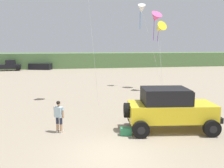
{
  "coord_description": "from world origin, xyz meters",
  "views": [
    {
      "loc": [
        -1.68,
        -9.0,
        4.36
      ],
      "look_at": [
        0.77,
        3.65,
        2.35
      ],
      "focal_mm": 38.15,
      "sensor_mm": 36.0,
      "label": 1
    }
  ],
  "objects_px": {
    "distant_pickup": "(8,66)",
    "cooler_box": "(126,131)",
    "kite_red_delta": "(142,9)",
    "jeep": "(170,108)",
    "kite_purple_stunt": "(156,18)",
    "kite_yellow_diamond": "(160,28)",
    "person_watching": "(59,115)",
    "distant_sedan": "(40,66)"
  },
  "relations": [
    {
      "from": "distant_pickup",
      "to": "kite_red_delta",
      "type": "bearing_deg",
      "value": -49.21
    },
    {
      "from": "person_watching",
      "to": "kite_red_delta",
      "type": "relative_size",
      "value": 0.19
    },
    {
      "from": "cooler_box",
      "to": "distant_sedan",
      "type": "distance_m",
      "value": 37.74
    },
    {
      "from": "jeep",
      "to": "person_watching",
      "type": "distance_m",
      "value": 5.75
    },
    {
      "from": "cooler_box",
      "to": "distant_sedan",
      "type": "bearing_deg",
      "value": 114.04
    },
    {
      "from": "person_watching",
      "to": "kite_yellow_diamond",
      "type": "height_order",
      "value": "kite_yellow_diamond"
    },
    {
      "from": "distant_pickup",
      "to": "distant_sedan",
      "type": "height_order",
      "value": "distant_pickup"
    },
    {
      "from": "cooler_box",
      "to": "kite_red_delta",
      "type": "height_order",
      "value": "kite_red_delta"
    },
    {
      "from": "cooler_box",
      "to": "kite_purple_stunt",
      "type": "relative_size",
      "value": 0.07
    },
    {
      "from": "kite_yellow_diamond",
      "to": "kite_purple_stunt",
      "type": "bearing_deg",
      "value": 83.83
    },
    {
      "from": "kite_yellow_diamond",
      "to": "person_watching",
      "type": "bearing_deg",
      "value": -132.58
    },
    {
      "from": "jeep",
      "to": "distant_sedan",
      "type": "bearing_deg",
      "value": 105.52
    },
    {
      "from": "person_watching",
      "to": "distant_pickup",
      "type": "distance_m",
      "value": 36.31
    },
    {
      "from": "kite_yellow_diamond",
      "to": "kite_purple_stunt",
      "type": "xyz_separation_m",
      "value": [
        0.17,
        1.59,
        1.19
      ]
    },
    {
      "from": "cooler_box",
      "to": "kite_red_delta",
      "type": "distance_m",
      "value": 17.28
    },
    {
      "from": "kite_red_delta",
      "to": "jeep",
      "type": "bearing_deg",
      "value": -101.54
    },
    {
      "from": "jeep",
      "to": "kite_purple_stunt",
      "type": "bearing_deg",
      "value": 72.71
    },
    {
      "from": "jeep",
      "to": "person_watching",
      "type": "height_order",
      "value": "jeep"
    },
    {
      "from": "distant_pickup",
      "to": "kite_yellow_diamond",
      "type": "bearing_deg",
      "value": -51.5
    },
    {
      "from": "jeep",
      "to": "kite_yellow_diamond",
      "type": "height_order",
      "value": "kite_yellow_diamond"
    },
    {
      "from": "jeep",
      "to": "kite_yellow_diamond",
      "type": "xyz_separation_m",
      "value": [
        3.76,
        11.04,
        4.95
      ]
    },
    {
      "from": "person_watching",
      "to": "kite_red_delta",
      "type": "bearing_deg",
      "value": 57.16
    },
    {
      "from": "distant_sedan",
      "to": "kite_red_delta",
      "type": "relative_size",
      "value": 0.47
    },
    {
      "from": "distant_pickup",
      "to": "kite_red_delta",
      "type": "distance_m",
      "value": 29.51
    },
    {
      "from": "kite_red_delta",
      "to": "person_watching",
      "type": "bearing_deg",
      "value": -122.84
    },
    {
      "from": "distant_pickup",
      "to": "kite_yellow_diamond",
      "type": "height_order",
      "value": "kite_yellow_diamond"
    },
    {
      "from": "kite_yellow_diamond",
      "to": "distant_sedan",
      "type": "bearing_deg",
      "value": 118.54
    },
    {
      "from": "person_watching",
      "to": "distant_pickup",
      "type": "bearing_deg",
      "value": 106.16
    },
    {
      "from": "distant_pickup",
      "to": "cooler_box",
      "type": "bearing_deg",
      "value": -69.55
    },
    {
      "from": "distant_pickup",
      "to": "jeep",
      "type": "bearing_deg",
      "value": -66.08
    },
    {
      "from": "jeep",
      "to": "kite_purple_stunt",
      "type": "xyz_separation_m",
      "value": [
        3.93,
        12.63,
        6.14
      ]
    },
    {
      "from": "cooler_box",
      "to": "kite_red_delta",
      "type": "xyz_separation_m",
      "value": [
        5.28,
        14.27,
        8.18
      ]
    },
    {
      "from": "cooler_box",
      "to": "kite_purple_stunt",
      "type": "distance_m",
      "value": 16.06
    },
    {
      "from": "distant_pickup",
      "to": "kite_red_delta",
      "type": "relative_size",
      "value": 0.53
    },
    {
      "from": "distant_sedan",
      "to": "kite_red_delta",
      "type": "distance_m",
      "value": 27.28
    },
    {
      "from": "distant_pickup",
      "to": "kite_yellow_diamond",
      "type": "relative_size",
      "value": 0.7
    },
    {
      "from": "jeep",
      "to": "cooler_box",
      "type": "distance_m",
      "value": 2.63
    },
    {
      "from": "kite_yellow_diamond",
      "to": "kite_purple_stunt",
      "type": "height_order",
      "value": "kite_purple_stunt"
    },
    {
      "from": "cooler_box",
      "to": "kite_red_delta",
      "type": "relative_size",
      "value": 0.06
    },
    {
      "from": "kite_red_delta",
      "to": "distant_pickup",
      "type": "bearing_deg",
      "value": 130.79
    },
    {
      "from": "person_watching",
      "to": "distant_pickup",
      "type": "height_order",
      "value": "distant_pickup"
    },
    {
      "from": "person_watching",
      "to": "cooler_box",
      "type": "distance_m",
      "value": 3.51
    }
  ]
}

